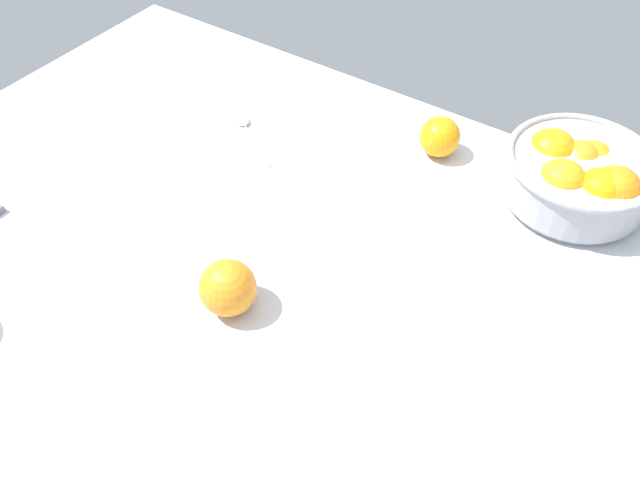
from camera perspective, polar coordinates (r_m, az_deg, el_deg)
The scene contains 5 objects.
ground_plane at distance 87.58cm, azimuth -2.68°, elevation -2.94°, with size 136.00×88.35×3.00cm, color silver.
fruit_bowl at distance 99.21cm, azimuth 22.23°, elevation 5.37°, with size 21.80×21.80×9.76cm.
loose_orange_0 at distance 80.00cm, azimuth -8.30°, elevation -4.26°, with size 7.35×7.35×7.35cm, color orange.
loose_orange_1 at distance 103.41cm, azimuth 10.72°, elevation 9.11°, with size 6.50×6.50×6.50cm, color orange.
spoon at distance 108.16cm, azimuth -6.44°, elevation 9.72°, with size 13.00×8.83×1.00cm.
Camera 1 is at (34.72, -44.47, 65.49)cm, focal length 35.57 mm.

